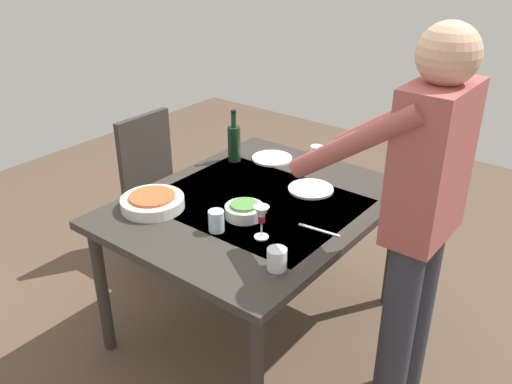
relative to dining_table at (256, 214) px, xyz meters
name	(u,v)px	position (x,y,z in m)	size (l,w,h in m)	color
ground_plane	(256,322)	(0.00, 0.00, -0.68)	(6.00, 6.00, 0.00)	brown
dining_table	(256,214)	(0.00, 0.00, 0.00)	(1.36, 1.10, 0.75)	#332D28
chair_near	(158,178)	(-0.20, -0.93, -0.15)	(0.40, 0.40, 0.91)	black
person_server	(419,214)	(0.02, 0.81, 0.29)	(0.42, 0.61, 1.69)	#2D2D38
wine_bottle	(234,142)	(-0.32, -0.41, 0.18)	(0.07, 0.07, 0.30)	black
wine_glass_left	(261,216)	(0.25, 0.23, 0.18)	(0.07, 0.07, 0.15)	white
water_cup_near_left	(277,259)	(0.40, 0.42, 0.12)	(0.08, 0.08, 0.09)	silver
water_cup_near_right	(216,221)	(0.33, 0.04, 0.12)	(0.07, 0.07, 0.10)	silver
water_cup_far_left	(316,155)	(-0.56, -0.01, 0.13)	(0.07, 0.07, 0.11)	silver
serving_bowl_pasta	(153,202)	(0.36, -0.34, 0.11)	(0.30, 0.30, 0.07)	silver
side_bowl_salad	(244,210)	(0.15, 0.05, 0.11)	(0.18, 0.18, 0.07)	silver
dinner_plate_near	(311,189)	(-0.27, 0.14, 0.08)	(0.23, 0.23, 0.01)	silver
dinner_plate_far	(272,158)	(-0.46, -0.25, 0.08)	(0.23, 0.23, 0.01)	silver
table_knife	(319,230)	(0.05, 0.39, 0.07)	(0.01, 0.20, 0.01)	silver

